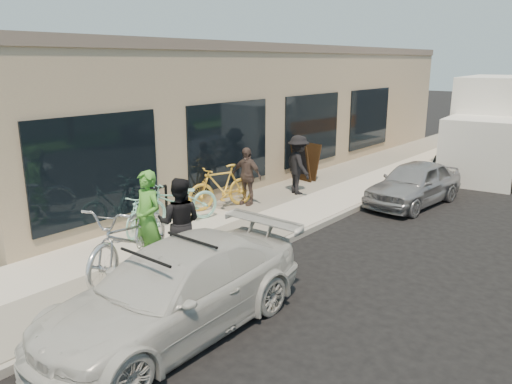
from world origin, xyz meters
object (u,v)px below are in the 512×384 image
Objects in this scene: woman_rider at (148,219)px; cruiser_bike_c at (221,187)px; tandem_bike at (131,238)px; sandwich_board at (305,162)px; cruiser_bike_a at (143,213)px; bystander_b at (246,176)px; sedan_silver at (414,183)px; bystander_a at (298,165)px; bike_rack at (158,202)px; cruiser_bike_b at (179,201)px; man_standing at (180,223)px; sedan_white at (174,291)px; moving_truck at (496,129)px.

woman_rider reaches higher than cruiser_bike_c.
sandwich_board is at bearing 79.05° from tandem_bike.
woman_rider is 1.15× the size of cruiser_bike_a.
tandem_bike reaches higher than sandwich_board.
bystander_b is (-1.27, 4.56, 0.08)m from tandem_bike.
bystander_a reaches higher than sedan_silver.
bike_rack is 0.60× the size of bystander_b.
bystander_a is at bearing -51.78° from sandwich_board.
bike_rack is at bearing 108.09° from bystander_a.
woman_rider is at bearing 72.17° from tandem_bike.
tandem_bike is (-1.86, -7.76, 0.23)m from sedan_silver.
bystander_a is (-0.86, 6.27, 0.16)m from tandem_bike.
sedan_silver is at bearing 67.76° from cruiser_bike_c.
bystander_a reaches higher than cruiser_bike_b.
man_standing is at bearing -39.23° from cruiser_bike_c.
bystander_b is (0.25, 3.11, 0.28)m from cruiser_bike_a.
bike_rack is 0.54× the size of bystander_a.
cruiser_bike_a is 3.13m from bystander_b.
bike_rack is at bearing -107.92° from cruiser_bike_b.
sandwich_board is 0.57× the size of cruiser_bike_b.
man_standing is 2.46m from cruiser_bike_b.
cruiser_bike_b is (0.09, 0.94, 0.06)m from cruiser_bike_a.
cruiser_bike_a is at bearing -79.94° from cruiser_bike_b.
bike_rack is 5.72m from sandwich_board.
man_standing is 0.82× the size of cruiser_bike_b.
sandwich_board is 3.18m from bystander_b.
bike_rack is 0.59× the size of cruiser_bike_a.
sedan_white is (3.43, -8.38, -0.10)m from sandwich_board.
sedan_silver is 7.16m from cruiser_bike_a.
tandem_bike reaches higher than cruiser_bike_a.
woman_rider reaches higher than bystander_b.
man_standing is 5.65m from bystander_a.
cruiser_bike_a is at bearing -112.60° from sedan_silver.
cruiser_bike_a is at bearing -70.40° from cruiser_bike_c.
sandwich_board is at bearing -127.00° from moving_truck.
woman_rider reaches higher than bystander_a.
bystander_b reaches higher than sedan_white.
cruiser_bike_a is (-1.52, 1.45, -0.20)m from tandem_bike.
bike_rack is 0.21× the size of sedan_white.
man_standing is (-1.46, -7.00, 0.38)m from sedan_silver.
sedan_white is 2.20m from woman_rider.
tandem_bike reaches higher than sedan_silver.
moving_truck reaches higher than cruiser_bike_b.
woman_rider reaches higher than tandem_bike.
cruiser_bike_c is at bearing 65.69° from cruiser_bike_a.
cruiser_bike_c reaches higher than cruiser_bike_b.
bike_rack is 12.64m from moving_truck.
man_standing is (0.40, 0.77, 0.16)m from tandem_bike.
man_standing reaches higher than sedan_white.
sedan_white is 2.05m from man_standing.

